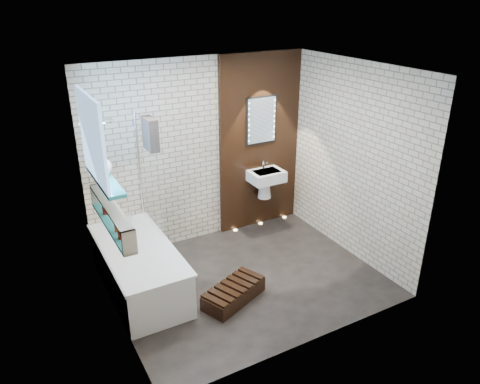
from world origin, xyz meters
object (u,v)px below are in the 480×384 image
bath_screen (149,175)px  walnut_step (234,294)px  led_mirror (261,120)px  washbasin (266,180)px  bathtub (139,268)px

bath_screen → walnut_step: (0.54, -1.19, -1.19)m
led_mirror → walnut_step: size_ratio=0.89×
bath_screen → washbasin: bearing=5.8°
led_mirror → washbasin: bearing=-90.0°
washbasin → bathtub: bearing=-164.0°
washbasin → led_mirror: (0.00, 0.16, 0.86)m
bath_screen → walnut_step: bearing=-65.8°
bath_screen → washbasin: bath_screen is taller
bathtub → washbasin: bearing=16.0°
led_mirror → bath_screen: bearing=-169.3°
bathtub → led_mirror: (2.17, 0.78, 1.36)m
bath_screen → led_mirror: size_ratio=2.00×
washbasin → walnut_step: washbasin is taller
bathtub → washbasin: (2.17, 0.62, 0.50)m
bathtub → led_mirror: size_ratio=2.49×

